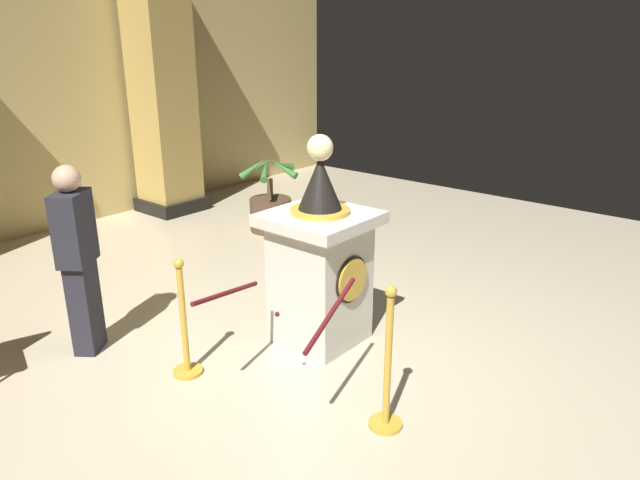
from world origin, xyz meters
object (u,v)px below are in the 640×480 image
object	(u,v)px
pedestal_clock	(320,264)
stanchion_far	(387,379)
bystander_guest	(78,257)
stanchion_near	(185,335)
potted_palm_right	(271,209)

from	to	relation	value
pedestal_clock	stanchion_far	world-z (taller)	pedestal_clock
stanchion_far	bystander_guest	size ratio (longest dim) A/B	0.66
pedestal_clock	stanchion_near	size ratio (longest dim) A/B	1.85
bystander_guest	stanchion_near	bearing A→B (deg)	-72.69
potted_palm_right	bystander_guest	bearing A→B (deg)	-161.70
stanchion_near	bystander_guest	size ratio (longest dim) A/B	0.61
pedestal_clock	potted_palm_right	distance (m)	3.23
stanchion_near	bystander_guest	world-z (taller)	bystander_guest
stanchion_far	bystander_guest	distance (m)	2.73
stanchion_far	bystander_guest	xyz separation A→B (m)	(-0.76, 2.57, 0.49)
stanchion_far	potted_palm_right	distance (m)	4.53
stanchion_near	pedestal_clock	bearing A→B (deg)	-21.96
stanchion_near	potted_palm_right	xyz separation A→B (m)	(3.08, 2.08, -0.03)
stanchion_near	stanchion_far	xyz separation A→B (m)	(0.46, -1.61, 0.03)
stanchion_near	potted_palm_right	size ratio (longest dim) A/B	0.92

